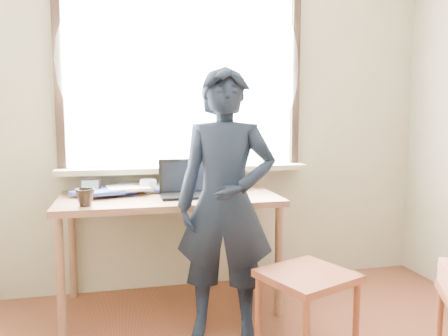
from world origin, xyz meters
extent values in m
cube|color=#B5AD91|center=(0.00, 2.00, 1.30)|extent=(3.50, 0.02, 2.60)
cube|color=white|center=(-0.20, 1.99, 1.60)|extent=(1.70, 0.01, 1.30)
cube|color=black|center=(-0.20, 1.97, 0.92)|extent=(1.82, 0.06, 0.06)
cube|color=black|center=(-1.08, 1.97, 1.60)|extent=(0.06, 0.06, 1.30)
cube|color=black|center=(0.68, 1.97, 1.60)|extent=(0.06, 0.06, 1.30)
cube|color=#B5AD91|center=(-0.20, 1.90, 0.93)|extent=(1.85, 0.20, 0.04)
cube|color=white|center=(-0.20, 1.91, 1.70)|extent=(1.95, 0.02, 1.65)
cube|color=#895D44|center=(-0.35, 1.63, 0.76)|extent=(1.46, 0.73, 0.04)
cylinder|color=#895D44|center=(-1.03, 1.32, 0.37)|extent=(0.05, 0.05, 0.74)
cylinder|color=#895D44|center=(-1.03, 1.94, 0.37)|extent=(0.05, 0.05, 0.74)
cylinder|color=#895D44|center=(0.32, 1.32, 0.37)|extent=(0.05, 0.05, 0.74)
cylinder|color=#895D44|center=(0.32, 1.94, 0.37)|extent=(0.05, 0.05, 0.74)
cube|color=black|center=(-0.24, 1.55, 0.79)|extent=(0.36, 0.25, 0.02)
cube|color=black|center=(-0.24, 1.68, 0.91)|extent=(0.36, 0.08, 0.24)
cube|color=black|center=(-0.24, 1.68, 0.91)|extent=(0.31, 0.06, 0.19)
cube|color=black|center=(-0.24, 1.54, 0.79)|extent=(0.31, 0.15, 0.00)
imported|color=white|center=(-0.49, 1.77, 0.83)|extent=(0.14, 0.14, 0.10)
imported|color=black|center=(-0.88, 1.39, 0.83)|extent=(0.12, 0.12, 0.10)
ellipsoid|color=black|center=(0.07, 1.53, 0.80)|extent=(0.09, 0.06, 0.04)
cube|color=gold|center=(-0.66, 1.82, 0.78)|extent=(0.34, 0.32, 0.00)
cube|color=white|center=(-0.39, 1.71, 0.79)|extent=(0.30, 0.28, 0.02)
cube|color=white|center=(-0.80, 1.77, 0.79)|extent=(0.26, 0.29, 0.01)
cube|color=white|center=(-0.42, 1.84, 0.80)|extent=(0.33, 0.35, 0.00)
cube|color=white|center=(-0.29, 1.92, 0.80)|extent=(0.35, 0.32, 0.01)
cube|color=gold|center=(-0.76, 1.90, 0.81)|extent=(0.38, 0.38, 0.01)
cube|color=white|center=(-0.43, 1.74, 0.82)|extent=(0.30, 0.31, 0.02)
cube|color=white|center=(-0.31, 1.80, 0.82)|extent=(0.20, 0.26, 0.02)
cube|color=gold|center=(-0.50, 1.85, 0.82)|extent=(0.26, 0.29, 0.01)
cube|color=gold|center=(-0.34, 1.86, 0.82)|extent=(0.32, 0.34, 0.01)
imported|color=white|center=(-0.79, 1.81, 0.80)|extent=(0.32, 0.34, 0.03)
imported|color=white|center=(0.05, 1.91, 0.79)|extent=(0.22, 0.28, 0.02)
cube|color=black|center=(-0.88, 1.73, 0.84)|extent=(0.14, 0.02, 0.11)
cube|color=#547F38|center=(-0.88, 1.73, 0.84)|extent=(0.11, 0.01, 0.08)
cube|color=brown|center=(0.32, 0.85, 0.44)|extent=(0.58, 0.57, 0.04)
cylinder|color=brown|center=(0.07, 0.95, 0.21)|extent=(0.04, 0.04, 0.42)
cylinder|color=brown|center=(0.57, 0.75, 0.21)|extent=(0.04, 0.04, 0.42)
cylinder|color=brown|center=(0.43, 1.09, 0.21)|extent=(0.04, 0.04, 0.42)
cylinder|color=brown|center=(0.99, 0.62, 0.20)|extent=(0.03, 0.03, 0.40)
imported|color=black|center=(-0.07, 1.17, 0.80)|extent=(0.67, 0.54, 1.60)
camera|label=1|loc=(-0.65, -1.31, 1.31)|focal=35.00mm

